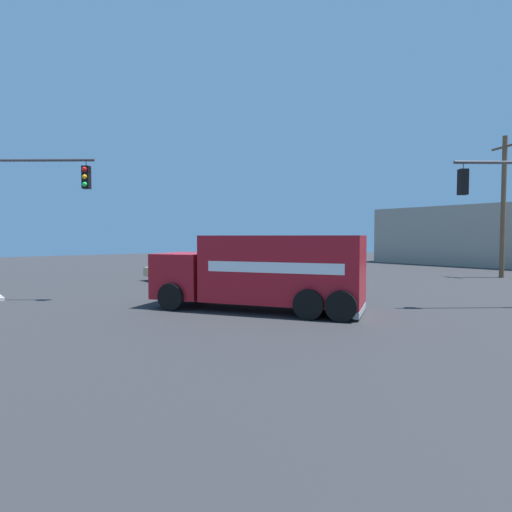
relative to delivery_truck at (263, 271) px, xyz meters
name	(u,v)px	position (x,y,z in m)	size (l,w,h in m)	color
ground_plane	(253,305)	(-1.15, 0.46, -1.44)	(100.00, 100.00, 0.00)	#2B2B2D
delivery_truck	(263,271)	(0.00, 0.00, 0.00)	(7.90, 6.14, 2.74)	#AD141E
traffic_light_secondary	(22,203)	(-8.30, -6.30, 2.68)	(3.13, 3.61, 6.01)	#38383D
pickup_tan	(189,268)	(-11.47, 3.62, -0.71)	(2.35, 5.25, 1.38)	tan
utility_pole	(503,205)	(0.75, 20.00, 3.32)	(2.00, 1.14, 9.23)	brown
building_backdrop	(478,236)	(-5.29, 30.84, 1.33)	(18.52, 6.00, 5.53)	gray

